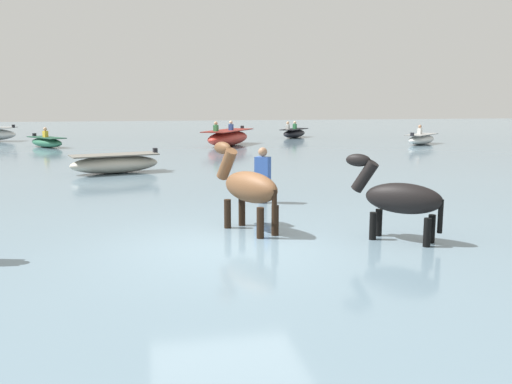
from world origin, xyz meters
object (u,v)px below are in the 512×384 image
(horse_trailing_black, at_px, (399,201))
(boat_near_starboard, at_px, (47,142))
(boat_near_port, at_px, (115,164))
(boat_mid_outer, at_px, (294,133))
(horse_lead_bay, at_px, (248,189))
(person_onlooker_left, at_px, (263,182))
(boat_distant_west, at_px, (421,139))
(boat_mid_channel, at_px, (228,138))

(horse_trailing_black, relative_size, boat_near_starboard, 0.68)
(boat_near_port, distance_m, boat_near_starboard, 11.26)
(boat_near_starboard, bearing_deg, boat_mid_outer, 17.59)
(horse_lead_bay, height_order, person_onlooker_left, horse_lead_bay)
(person_onlooker_left, bearing_deg, boat_distant_west, 51.24)
(boat_near_port, relative_size, boat_mid_outer, 1.06)
(boat_near_port, bearing_deg, person_onlooker_left, -59.05)
(boat_near_port, bearing_deg, horse_lead_bay, -72.02)
(boat_mid_outer, bearing_deg, boat_mid_channel, -134.07)
(boat_distant_west, bearing_deg, boat_near_starboard, 174.06)
(boat_near_port, distance_m, person_onlooker_left, 6.83)
(boat_near_port, height_order, person_onlooker_left, person_onlooker_left)
(boat_mid_outer, bearing_deg, horse_trailing_black, -101.53)
(horse_trailing_black, xyz_separation_m, boat_mid_outer, (4.99, 24.46, -0.37))
(boat_distant_west, xyz_separation_m, boat_near_starboard, (-18.96, 1.97, -0.02))
(horse_lead_bay, bearing_deg, boat_distant_west, 53.82)
(horse_trailing_black, bearing_deg, boat_near_port, 117.66)
(horse_lead_bay, xyz_separation_m, horse_trailing_black, (2.27, -1.14, -0.08))
(boat_near_starboard, relative_size, boat_mid_outer, 0.95)
(horse_trailing_black, bearing_deg, boat_mid_channel, 89.69)
(boat_near_starboard, bearing_deg, boat_near_port, -70.07)
(boat_distant_west, bearing_deg, boat_mid_channel, 172.59)
(horse_lead_bay, height_order, boat_near_port, horse_lead_bay)
(boat_mid_channel, bearing_deg, person_onlooker_left, -95.69)
(boat_mid_outer, distance_m, person_onlooker_left, 21.79)
(boat_near_port, xyz_separation_m, boat_mid_outer, (9.97, 14.96, -0.01))
(boat_distant_west, height_order, boat_mid_channel, boat_mid_channel)
(boat_near_port, height_order, boat_mid_outer, boat_mid_outer)
(boat_distant_west, relative_size, boat_mid_outer, 0.97)
(boat_distant_west, distance_m, boat_near_port, 17.40)
(boat_mid_channel, relative_size, person_onlooker_left, 2.60)
(boat_mid_channel, bearing_deg, boat_near_starboard, 175.72)
(boat_mid_outer, bearing_deg, boat_near_starboard, -162.41)
(boat_mid_channel, relative_size, boat_near_port, 1.45)
(horse_lead_bay, relative_size, horse_trailing_black, 1.07)
(boat_near_port, height_order, boat_near_starboard, boat_near_starboard)
(boat_distant_west, bearing_deg, horse_trailing_black, -119.26)
(boat_mid_channel, xyz_separation_m, boat_near_port, (-5.08, -9.91, -0.10))
(horse_trailing_black, height_order, boat_distant_west, horse_trailing_black)
(horse_lead_bay, bearing_deg, boat_mid_outer, 72.72)
(horse_lead_bay, relative_size, person_onlooker_left, 1.17)
(boat_near_starboard, distance_m, person_onlooker_left, 18.01)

